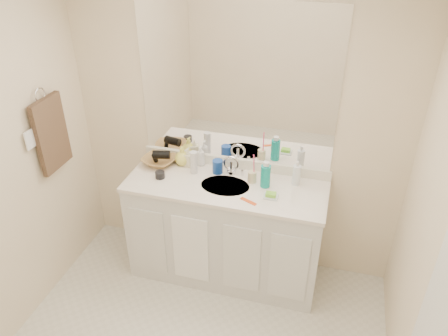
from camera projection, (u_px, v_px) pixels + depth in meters
wall_back at (236, 130)px, 3.34m from camera, size 2.60×0.02×2.40m
wall_right at (442, 287)px, 1.97m from camera, size 0.02×2.60×2.40m
vanity_cabinet at (226, 231)px, 3.51m from camera, size 1.50×0.55×0.85m
countertop at (226, 186)px, 3.29m from camera, size 1.52×0.57×0.03m
backsplash at (235, 163)px, 3.47m from camera, size 1.52×0.03×0.08m
sink_basin at (225, 187)px, 3.27m from camera, size 0.37×0.37×0.02m
faucet at (231, 167)px, 3.38m from camera, size 0.02×0.02×0.11m
mirror at (236, 86)px, 3.15m from camera, size 1.48×0.01×1.20m
blue_mug at (218, 167)px, 3.39m from camera, size 0.10×0.10×0.11m
tan_cup at (252, 177)px, 3.28m from camera, size 0.08×0.08×0.09m
toothbrush at (254, 165)px, 3.23m from camera, size 0.01×0.04×0.19m
mouthwash_bottle at (265, 176)px, 3.21m from camera, size 0.09×0.09×0.17m
clear_pump_bottle at (296, 175)px, 3.24m from camera, size 0.08×0.08×0.16m
soap_dish at (271, 197)px, 3.13m from camera, size 0.10×0.08×0.01m
green_soap at (271, 194)px, 3.12m from camera, size 0.08×0.05×0.03m
orange_comb at (248, 201)px, 3.08m from camera, size 0.13×0.08×0.01m
dark_jar at (160, 175)px, 3.34m from camera, size 0.09×0.09×0.05m
extra_white_bottle at (194, 162)px, 3.37m from camera, size 0.06×0.06×0.18m
soap_bottle_white at (201, 156)px, 3.48m from camera, size 0.07×0.07×0.17m
soap_bottle_cream at (188, 157)px, 3.48m from camera, size 0.09×0.09×0.15m
soap_bottle_yellow at (182, 156)px, 3.49m from camera, size 0.14×0.14×0.16m
wicker_basket at (160, 161)px, 3.52m from camera, size 0.31×0.31×0.06m
hair_dryer at (161, 155)px, 3.48m from camera, size 0.15×0.10×0.07m
towel_ring at (40, 95)px, 3.02m from camera, size 0.01×0.11×0.11m
hand_towel at (51, 134)px, 3.17m from camera, size 0.04×0.32×0.55m
switch_plate at (30, 140)px, 2.99m from camera, size 0.01×0.08×0.13m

